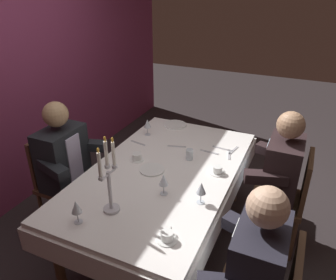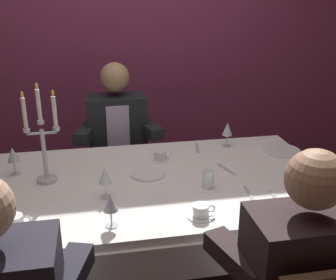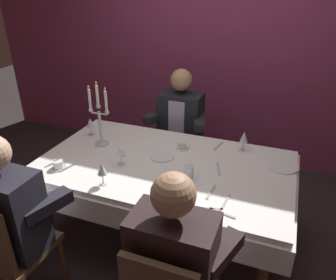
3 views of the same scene
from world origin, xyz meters
The scene contains 21 objects.
back_wall centered at (0.00, 1.66, 1.35)m, with size 6.00×0.12×2.70m, color #873459.
dining_table centered at (0.00, 0.00, 0.62)m, with size 1.94×1.14×0.74m.
candelabra centered at (-0.61, 0.09, 0.96)m, with size 0.19×0.11×0.55m.
dinner_plate_0 centered at (-0.05, 0.07, 0.75)m, with size 0.20×0.20×0.01m, color white.
dinner_plate_1 centered at (0.84, 0.26, 0.75)m, with size 0.24×0.24×0.01m, color white.
wine_glass_0 centered at (0.52, 0.41, 0.85)m, with size 0.07×0.07×0.16m.
wine_glass_1 centered at (-0.30, -0.15, 0.85)m, with size 0.07×0.07×0.16m.
wine_glass_2 centered at (-0.28, -0.42, 0.85)m, with size 0.07×0.07×0.16m.
wine_glass_3 centered at (-0.79, 0.22, 0.86)m, with size 0.07×0.07×0.16m.
water_tumbler_0 centered at (0.24, -0.14, 0.79)m, with size 0.06×0.06×0.09m, color silver.
coffee_cup_0 centered at (0.05, 0.27, 0.77)m, with size 0.13×0.12×0.06m.
coffee_cup_1 centered at (-0.70, -0.36, 0.77)m, with size 0.13×0.12×0.06m.
coffee_cup_2 centered at (0.13, -0.42, 0.77)m, with size 0.13×0.12×0.06m.
spoon_0 centered at (0.55, -0.44, 0.74)m, with size 0.17×0.02×0.01m, color #B7B7BC.
spoon_1 centered at (0.41, 0.05, 0.74)m, with size 0.17×0.02×0.01m, color #B7B7BC.
fork_2 centered at (0.43, -0.25, 0.74)m, with size 0.17×0.02×0.01m, color #B7B7BC.
knife_3 centered at (0.54, -0.34, 0.74)m, with size 0.19×0.02×0.01m, color #B7B7BC.
fork_4 centered at (0.46, -0.42, 0.74)m, with size 0.17×0.02×0.01m, color #B7B7BC.
fork_5 centered at (0.32, 0.41, 0.74)m, with size 0.17×0.02×0.01m, color #B7B7BC.
seated_diner_1 centered at (-0.17, 0.89, 0.74)m, with size 0.63×0.48×1.24m.
seated_diner_2 centered at (0.39, -0.89, 0.74)m, with size 0.63×0.48×1.24m.
Camera 2 is at (-0.32, -2.00, 1.75)m, focal length 43.64 mm.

